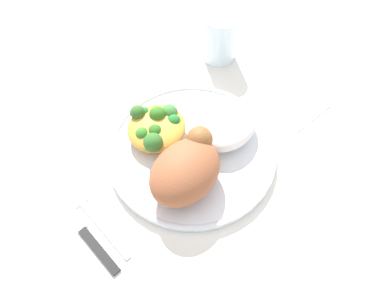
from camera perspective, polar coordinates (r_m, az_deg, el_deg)
ground_plane at (r=0.54m, az=0.00°, el=-1.52°), size 2.00×2.00×0.00m
plate at (r=0.54m, az=0.00°, el=-1.04°), size 0.26×0.26×0.02m
roasted_chicken at (r=0.47m, az=-0.95°, el=-4.18°), size 0.12×0.09×0.07m
rice_pile at (r=0.53m, az=5.82°, el=3.12°), size 0.11×0.08×0.04m
mac_cheese_with_broccoli at (r=0.53m, az=-5.91°, el=2.90°), size 0.09×0.09×0.04m
fork at (r=0.51m, az=-16.02°, el=-11.45°), size 0.03×0.14×0.01m
knife at (r=0.51m, az=-17.58°, el=-13.47°), size 0.04×0.19×0.01m
water_glass at (r=0.66m, az=4.62°, el=17.12°), size 0.06×0.06×0.09m
napkin at (r=0.63m, az=15.68°, el=6.75°), size 0.12×0.12×0.00m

